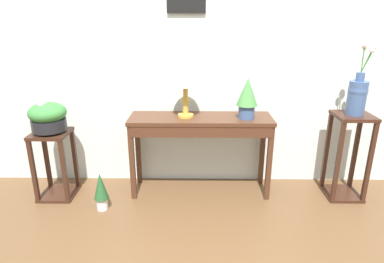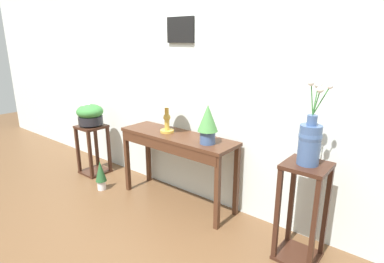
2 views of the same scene
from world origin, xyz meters
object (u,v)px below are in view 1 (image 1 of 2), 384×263
at_px(table_lamp, 185,77).
at_px(pedestal_stand_left, 55,165).
at_px(potted_plant_on_console, 247,96).
at_px(pedestal_stand_right, 347,156).
at_px(planter_bowl_wide_left, 48,117).
at_px(console_table, 201,129).
at_px(flower_vase_tall_right, 358,93).
at_px(potted_plant_floor, 101,190).

distance_m(table_lamp, pedestal_stand_left, 1.46).
height_order(table_lamp, potted_plant_on_console, table_lamp).
xyz_separation_m(pedestal_stand_left, pedestal_stand_right, (2.72, 0.04, 0.08)).
bearing_deg(planter_bowl_wide_left, console_table, 3.93).
bearing_deg(potted_plant_on_console, flower_vase_tall_right, -2.86).
bearing_deg(potted_plant_floor, potted_plant_on_console, 14.17).
relative_size(console_table, pedestal_stand_left, 2.04).
distance_m(pedestal_stand_left, potted_plant_floor, 0.56).
xyz_separation_m(flower_vase_tall_right, potted_plant_floor, (-2.23, -0.28, -0.81)).
distance_m(pedestal_stand_left, pedestal_stand_right, 2.72).
height_order(potted_plant_on_console, flower_vase_tall_right, flower_vase_tall_right).
relative_size(flower_vase_tall_right, potted_plant_floor, 1.75).
relative_size(table_lamp, pedestal_stand_left, 0.75).
height_order(console_table, potted_plant_floor, console_table).
xyz_separation_m(table_lamp, potted_plant_on_console, (0.55, -0.03, -0.16)).
height_order(table_lamp, planter_bowl_wide_left, table_lamp).
height_order(potted_plant_on_console, planter_bowl_wide_left, potted_plant_on_console).
height_order(potted_plant_on_console, potted_plant_floor, potted_plant_on_console).
xyz_separation_m(pedestal_stand_left, flower_vase_tall_right, (2.72, 0.03, 0.68)).
distance_m(potted_plant_on_console, pedestal_stand_right, 1.10).
xyz_separation_m(console_table, potted_plant_on_console, (0.41, -0.01, 0.31)).
height_order(flower_vase_tall_right, potted_plant_floor, flower_vase_tall_right).
bearing_deg(console_table, pedestal_stand_left, -176.09).
bearing_deg(potted_plant_on_console, pedestal_stand_left, -177.34).
bearing_deg(console_table, potted_plant_on_console, -1.47).
bearing_deg(pedestal_stand_right, potted_plant_floor, -172.91).
distance_m(planter_bowl_wide_left, pedestal_stand_right, 2.74).
bearing_deg(potted_plant_floor, pedestal_stand_right, 7.09).
height_order(console_table, pedestal_stand_left, console_table).
bearing_deg(table_lamp, potted_plant_on_console, -3.58).
bearing_deg(pedestal_stand_right, potted_plant_on_console, 177.15).
xyz_separation_m(pedestal_stand_right, potted_plant_floor, (-2.23, -0.28, -0.21)).
bearing_deg(potted_plant_floor, planter_bowl_wide_left, 153.49).
distance_m(table_lamp, planter_bowl_wide_left, 1.27).
xyz_separation_m(potted_plant_on_console, flower_vase_tall_right, (0.95, -0.05, 0.04)).
height_order(pedestal_stand_left, planter_bowl_wide_left, planter_bowl_wide_left).
bearing_deg(planter_bowl_wide_left, potted_plant_on_console, 2.67).
bearing_deg(pedestal_stand_right, table_lamp, 176.88).
distance_m(pedestal_stand_right, flower_vase_tall_right, 0.60).
distance_m(potted_plant_on_console, planter_bowl_wide_left, 1.78).
bearing_deg(potted_plant_on_console, planter_bowl_wide_left, -177.33).
xyz_separation_m(table_lamp, pedestal_stand_left, (-1.22, -0.12, -0.80)).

